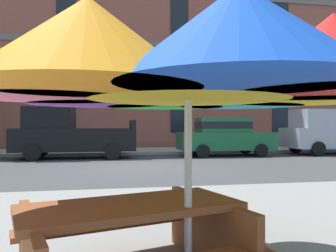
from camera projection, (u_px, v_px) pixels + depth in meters
name	position (u px, v px, depth m)	size (l,w,h in m)	color
ground_plane	(140.00, 167.00, 11.69)	(120.00, 120.00, 0.00)	#424244
sidewalk_far	(127.00, 151.00, 18.38)	(56.00, 3.60, 0.12)	#9E998E
apartment_building	(120.00, 19.00, 26.42)	(40.29, 12.08, 19.20)	#934C3D
pickup_black	(70.00, 135.00, 14.84)	(5.10, 2.12, 2.20)	black
sedan_green	(225.00, 136.00, 16.13)	(4.40, 1.98, 1.78)	#195933
pickup_silver	(331.00, 133.00, 17.15)	(5.10, 2.12, 2.20)	#A8AAB2
patio_umbrella	(188.00, 68.00, 2.74)	(3.38, 3.38, 2.20)	silver
picnic_table	(131.00, 237.00, 2.87)	(2.15, 1.95, 0.77)	brown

